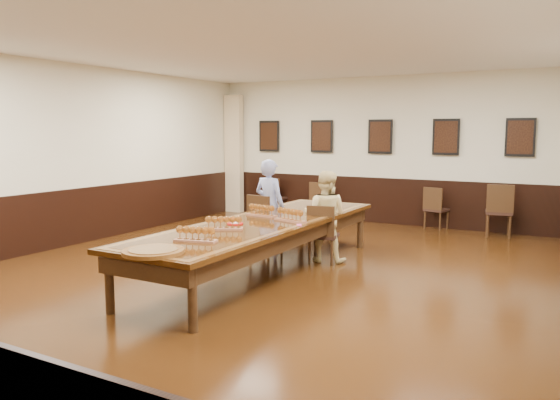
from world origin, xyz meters
The scene contains 23 objects.
floor centered at (0.00, 0.00, -0.01)m, with size 8.00×10.00×0.02m, color black.
ceiling centered at (0.00, 0.00, 3.21)m, with size 8.00×10.00×0.02m, color white.
wall_back centered at (0.00, 5.01, 1.60)m, with size 8.00×0.02×3.20m, color beige.
wall_left centered at (-4.01, 0.00, 1.60)m, with size 0.02×10.00×3.20m, color beige.
chair_man centered at (-0.68, 1.22, 0.49)m, with size 0.46×0.50×0.97m, color black, non-canonical shape.
chair_woman centered at (0.48, 1.01, 0.45)m, with size 0.42×0.46×0.91m, color black, non-canonical shape.
spare_chair_a centered at (-2.53, 4.83, 0.46)m, with size 0.43×0.47×0.91m, color black, non-canonical shape.
spare_chair_b centered at (-1.30, 4.67, 0.44)m, with size 0.41×0.45×0.88m, color black, non-canonical shape.
spare_chair_c centered at (1.30, 4.79, 0.44)m, with size 0.41×0.45×0.88m, color black, non-canonical shape.
spare_chair_d centered at (2.53, 4.57, 0.51)m, with size 0.48×0.52×1.02m, color black, non-canonical shape.
person_man centered at (-0.66, 1.32, 0.78)m, with size 0.57×0.37×1.55m, color #4A5FBB.
person_woman centered at (0.46, 1.11, 0.71)m, with size 0.70×0.55×1.42m, color #F6DF9A.
pink_phone centered at (0.60, -0.04, 0.76)m, with size 0.06×0.13×0.01m, color #FE54AF.
curtain centered at (-3.75, 4.82, 1.45)m, with size 0.45×0.18×2.90m, color beige.
wainscoting centered at (0.00, 0.00, 0.50)m, with size 8.00×10.00×1.00m.
conference_table centered at (0.00, 0.00, 0.61)m, with size 1.40×5.00×0.76m.
posters centered at (0.00, 4.94, 1.90)m, with size 6.14×0.04×0.74m.
flight_a centered at (-0.24, 0.37, 0.83)m, with size 0.50×0.21×0.18m.
flight_b centered at (0.35, 0.17, 0.84)m, with size 0.53×0.30×0.19m.
flight_c centered at (-0.08, -0.83, 0.84)m, with size 0.50×0.37×0.18m.
flight_d centered at (0.08, -1.62, 0.84)m, with size 0.52×0.27×0.19m.
red_plate_grp centered at (-0.19, -0.41, 0.76)m, with size 0.22×0.22×0.03m.
carved_platter centered at (0.07, -2.31, 0.77)m, with size 0.67×0.67×0.05m.
Camera 1 is at (3.94, -6.50, 2.01)m, focal length 35.00 mm.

